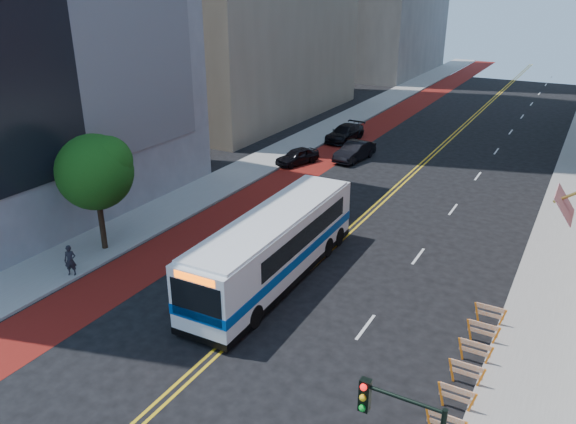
# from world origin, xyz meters

# --- Properties ---
(ground) EXTENTS (160.00, 160.00, 0.00)m
(ground) POSITION_xyz_m (0.00, 0.00, 0.00)
(ground) COLOR black
(ground) RESTS_ON ground
(sidewalk_left) EXTENTS (4.00, 140.00, 0.15)m
(sidewalk_left) POSITION_xyz_m (-12.00, 30.00, 0.07)
(sidewalk_left) COLOR gray
(sidewalk_left) RESTS_ON ground
(bus_lane_paint) EXTENTS (3.60, 140.00, 0.01)m
(bus_lane_paint) POSITION_xyz_m (-8.10, 30.00, 0.00)
(bus_lane_paint) COLOR maroon
(bus_lane_paint) RESTS_ON ground
(center_line_inner) EXTENTS (0.14, 140.00, 0.01)m
(center_line_inner) POSITION_xyz_m (-0.18, 30.00, 0.00)
(center_line_inner) COLOR gold
(center_line_inner) RESTS_ON ground
(center_line_outer) EXTENTS (0.14, 140.00, 0.01)m
(center_line_outer) POSITION_xyz_m (0.18, 30.00, 0.00)
(center_line_outer) COLOR gold
(center_line_outer) RESTS_ON ground
(lane_dashes) EXTENTS (0.14, 98.20, 0.01)m
(lane_dashes) POSITION_xyz_m (4.80, 38.00, 0.01)
(lane_dashes) COLOR silver
(lane_dashes) RESTS_ON ground
(construction_barriers) EXTENTS (1.42, 10.91, 1.00)m
(construction_barriers) POSITION_xyz_m (9.60, 3.42, 0.68)
(construction_barriers) COLOR orange
(construction_barriers) RESTS_ON ground
(street_tree) EXTENTS (4.20, 4.20, 6.70)m
(street_tree) POSITION_xyz_m (-11.24, 6.04, 4.91)
(street_tree) COLOR black
(street_tree) RESTS_ON sidewalk_left
(transit_bus) EXTENTS (3.20, 13.36, 3.66)m
(transit_bus) POSITION_xyz_m (-1.00, 7.95, 1.91)
(transit_bus) COLOR white
(transit_bus) RESTS_ON ground
(car_a) EXTENTS (2.90, 4.36, 1.38)m
(car_a) POSITION_xyz_m (-9.30, 25.84, 0.69)
(car_a) COLOR black
(car_a) RESTS_ON ground
(car_b) EXTENTS (2.26, 4.98, 1.58)m
(car_b) POSITION_xyz_m (-5.51, 29.24, 0.79)
(car_b) COLOR black
(car_b) RESTS_ON ground
(car_c) EXTENTS (2.56, 5.40, 1.52)m
(car_c) POSITION_xyz_m (-8.80, 34.64, 0.76)
(car_c) COLOR black
(car_c) RESTS_ON ground
(pedestrian) EXTENTS (0.73, 0.66, 1.66)m
(pedestrian) POSITION_xyz_m (-10.40, 2.83, 0.98)
(pedestrian) COLOR black
(pedestrian) RESTS_ON sidewalk_left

